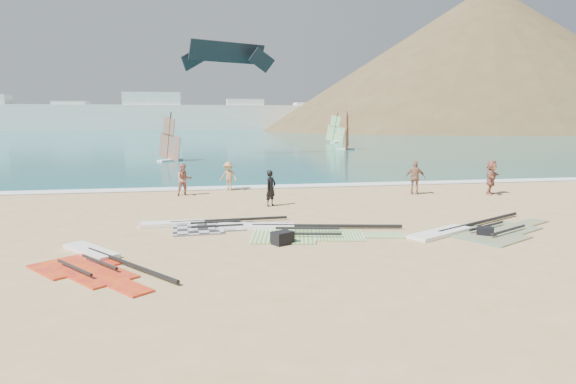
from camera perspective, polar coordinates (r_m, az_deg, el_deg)
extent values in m
plane|color=tan|center=(14.78, 7.55, -6.03)|extent=(300.00, 300.00, 0.00)
cube|color=#0E625F|center=(145.73, -8.40, 7.16)|extent=(300.00, 240.00, 0.06)
cube|color=white|center=(26.55, -0.47, 0.61)|extent=(300.00, 1.20, 0.04)
cube|color=white|center=(164.36, -15.69, 8.50)|extent=(160.00, 8.00, 8.00)
cube|color=white|center=(168.58, -24.27, 8.23)|extent=(10.00, 7.00, 9.00)
cube|color=white|center=(164.37, -15.72, 9.20)|extent=(18.00, 7.00, 12.00)
cube|color=white|center=(164.25, -5.10, 9.14)|extent=(12.00, 7.00, 10.00)
cube|color=white|center=(168.29, 3.52, 8.97)|extent=(16.00, 7.00, 9.00)
cube|color=white|center=(174.06, 10.02, 9.18)|extent=(10.00, 7.00, 11.00)
cone|color=brown|center=(169.20, 22.00, 6.83)|extent=(143.00, 143.00, 45.00)
cone|color=brown|center=(197.69, 29.14, 6.54)|extent=(70.00, 70.00, 28.00)
cube|color=#28282B|center=(16.71, -10.64, -4.31)|extent=(1.76, 1.93, 0.04)
cube|color=#28282B|center=(16.84, -5.62, -4.10)|extent=(1.36, 1.27, 0.04)
cube|color=#28282B|center=(17.04, -1.63, -3.91)|extent=(1.13, 0.62, 0.04)
cylinder|color=black|center=(17.59, -6.89, -3.30)|extent=(4.23, 0.35, 0.10)
cylinder|color=black|center=(17.03, -8.54, -3.52)|extent=(1.75, 0.18, 0.07)
cylinder|color=black|center=(16.41, -8.35, -3.99)|extent=(1.75, 0.18, 0.07)
cube|color=white|center=(17.50, -13.49, -3.68)|extent=(2.24, 0.73, 0.12)
cube|color=#5BB11F|center=(15.57, -0.53, -5.12)|extent=(2.40, 2.58, 0.04)
cube|color=#5BB11F|center=(15.62, 6.05, -5.12)|extent=(1.81, 1.73, 0.04)
cube|color=#5BB11F|center=(15.81, 11.30, -5.08)|extent=(1.44, 0.92, 0.04)
cylinder|color=black|center=(16.55, 4.61, -4.03)|extent=(5.05, 1.13, 0.12)
cylinder|color=black|center=(15.92, 2.33, -4.30)|extent=(2.09, 0.50, 0.09)
cylinder|color=black|center=(15.16, 2.38, -4.97)|extent=(2.09, 0.50, 0.09)
cube|color=white|center=(16.60, -3.89, -4.12)|extent=(2.76, 1.23, 0.12)
cube|color=orange|center=(16.75, 22.29, -4.79)|extent=(2.74, 2.83, 0.04)
cube|color=orange|center=(18.25, 25.00, -3.88)|extent=(2.00, 1.96, 0.04)
cube|color=orange|center=(19.50, 26.88, -3.24)|extent=(1.45, 1.19, 0.04)
cylinder|color=black|center=(18.40, 21.84, -3.34)|extent=(4.45, 2.46, 0.12)
cylinder|color=black|center=(17.55, 22.47, -3.74)|extent=(1.86, 1.05, 0.09)
cylinder|color=black|center=(17.20, 24.67, -4.11)|extent=(1.86, 1.05, 0.09)
cube|color=white|center=(16.42, 17.64, -4.66)|extent=(2.63, 1.85, 0.12)
cube|color=red|center=(13.63, -23.87, -7.90)|extent=(2.44, 2.41, 0.04)
cube|color=red|center=(12.38, -20.99, -9.39)|extent=(1.72, 1.73, 0.04)
cube|color=red|center=(11.39, -18.17, -10.82)|extent=(1.11, 1.19, 0.04)
cylinder|color=black|center=(12.95, -18.36, -8.08)|extent=(2.68, 3.33, 0.10)
cylinder|color=black|center=(13.17, -21.47, -7.69)|extent=(1.13, 1.39, 0.07)
cylinder|color=black|center=(12.91, -24.00, -8.17)|extent=(1.13, 1.39, 0.07)
cube|color=white|center=(14.67, -22.33, -6.49)|extent=(1.82, 2.07, 0.12)
cube|color=black|center=(14.51, -0.67, -5.45)|extent=(0.74, 0.68, 0.39)
cube|color=black|center=(16.71, 22.34, -4.36)|extent=(0.61, 0.58, 0.30)
imported|color=black|center=(20.65, -2.06, 0.45)|extent=(0.67, 0.66, 1.55)
imported|color=#B4705F|center=(23.99, -12.22, 1.44)|extent=(0.88, 0.76, 1.57)
imported|color=#A98155|center=(25.32, -7.07, 1.88)|extent=(1.12, 0.96, 1.51)
imported|color=#9A6851|center=(24.65, 14.85, 1.64)|extent=(1.05, 0.77, 1.66)
imported|color=#A76453|center=(25.93, 22.94, 1.63)|extent=(1.43, 1.52, 1.71)
cube|color=white|center=(43.76, -13.80, 3.69)|extent=(2.18, 2.16, 0.14)
cube|color=#F74001|center=(43.68, -13.86, 5.21)|extent=(2.08, 2.12, 2.59)
cube|color=#F74001|center=(43.61, -13.94, 7.54)|extent=(1.19, 1.21, 1.80)
cylinder|color=black|center=(43.63, -13.91, 6.50)|extent=(0.64, 0.65, 4.11)
cube|color=white|center=(58.75, 6.99, 5.11)|extent=(2.60, 1.71, 0.15)
cube|color=red|center=(58.69, 7.01, 6.30)|extent=(1.32, 2.84, 2.75)
cube|color=red|center=(58.64, 7.04, 8.15)|extent=(0.77, 1.61, 1.91)
cylinder|color=black|center=(58.65, 7.03, 7.33)|extent=(0.45, 0.83, 4.36)
cube|color=white|center=(75.21, 5.60, 5.91)|extent=(2.09, 2.52, 0.15)
cube|color=#4DB71E|center=(75.16, 5.61, 6.86)|extent=(2.59, 1.87, 2.79)
cube|color=#4DB71E|center=(75.12, 5.64, 8.32)|extent=(1.47, 1.08, 1.94)
cylinder|color=black|center=(75.13, 5.63, 7.67)|extent=(0.78, 0.60, 4.43)
cube|color=black|center=(49.76, -7.17, 16.12)|extent=(7.69, 3.97, 1.91)
cube|color=black|center=(48.30, -10.92, 15.42)|extent=(2.29, 1.76, 2.43)
cube|color=black|center=(51.23, -3.61, 15.16)|extent=(2.75, 1.23, 2.43)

